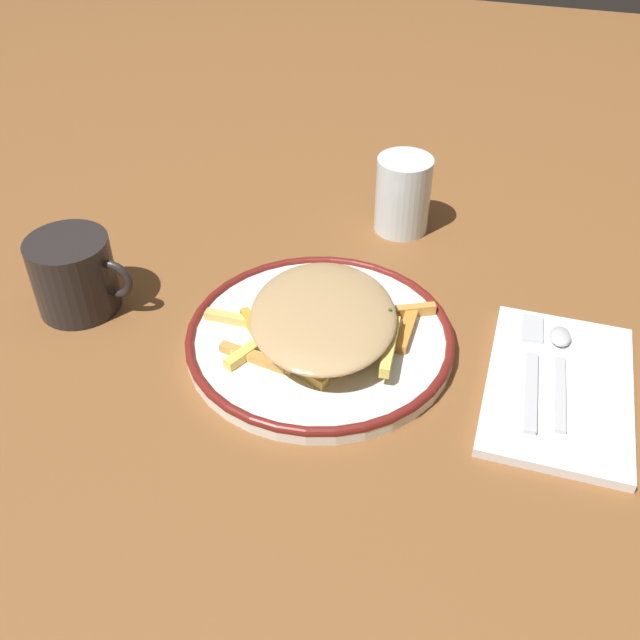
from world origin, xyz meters
name	(u,v)px	position (x,y,z in m)	size (l,w,h in m)	color
ground_plane	(320,345)	(0.00, 0.00, 0.00)	(2.60, 2.60, 0.00)	brown
plate	(320,338)	(0.00, 0.00, 0.01)	(0.29, 0.29, 0.02)	white
fries_heap	(324,318)	(0.01, 0.00, 0.04)	(0.24, 0.22, 0.04)	#E6B849
napkin	(559,388)	(0.25, 0.00, 0.01)	(0.14, 0.22, 0.01)	white
fork	(531,368)	(0.22, 0.01, 0.01)	(0.03, 0.18, 0.01)	silver
spoon	(560,358)	(0.25, 0.04, 0.01)	(0.02, 0.15, 0.01)	silver
water_glass	(403,195)	(0.03, 0.25, 0.05)	(0.07, 0.07, 0.10)	silver
coffee_mug	(75,275)	(-0.28, -0.01, 0.04)	(0.12, 0.09, 0.09)	black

